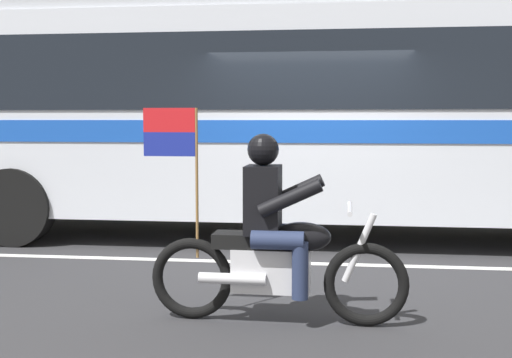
{
  "coord_description": "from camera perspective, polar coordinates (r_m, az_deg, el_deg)",
  "views": [
    {
      "loc": [
        0.3,
        -7.93,
        1.68
      ],
      "look_at": [
        -0.57,
        -0.74,
        1.0
      ],
      "focal_mm": 44.76,
      "sensor_mm": 36.0,
      "label": 1
    }
  ],
  "objects": [
    {
      "name": "lane_center_stripe",
      "position": [
        7.53,
        4.5,
        -7.52
      ],
      "size": [
        26.6,
        0.14,
        0.01
      ],
      "primitive_type": "cube",
      "color": "silver",
      "rests_on": "ground_plane"
    },
    {
      "name": "ground_plane",
      "position": [
        8.11,
        4.68,
        -6.6
      ],
      "size": [
        60.0,
        60.0,
        0.0
      ],
      "primitive_type": "plane",
      "color": "#2B2B2D"
    },
    {
      "name": "transit_bus",
      "position": [
        9.13,
        5.8,
        6.62
      ],
      "size": [
        12.95,
        2.66,
        3.22
      ],
      "color": "silver",
      "rests_on": "ground_plane"
    },
    {
      "name": "motorcycle_with_rider",
      "position": [
        5.27,
        1.65,
        -5.74
      ],
      "size": [
        2.2,
        0.64,
        1.78
      ],
      "color": "black",
      "rests_on": "ground_plane"
    },
    {
      "name": "sidewalk_curb",
      "position": [
        13.13,
        5.56,
        -1.67
      ],
      "size": [
        28.0,
        3.8,
        0.15
      ],
      "primitive_type": "cube",
      "color": "#B7B2A8",
      "rests_on": "ground_plane"
    }
  ]
}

